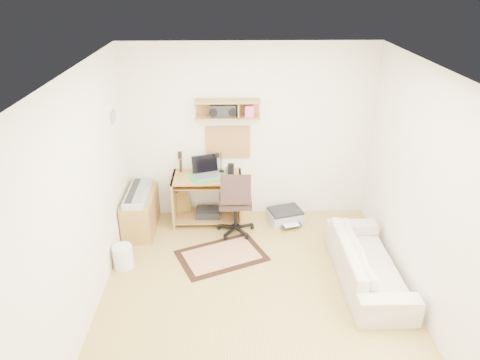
{
  "coord_description": "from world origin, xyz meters",
  "views": [
    {
      "loc": [
        -0.29,
        -4.17,
        3.47
      ],
      "look_at": [
        -0.15,
        1.05,
        1.0
      ],
      "focal_mm": 33.62,
      "sensor_mm": 36.0,
      "label": 1
    }
  ],
  "objects_px": {
    "task_chair": "(235,201)",
    "cabinet": "(140,212)",
    "printer": "(285,216)",
    "sofa": "(369,256)",
    "desk": "(207,199)"
  },
  "relations": [
    {
      "from": "cabinet",
      "to": "sofa",
      "type": "relative_size",
      "value": 0.51
    },
    {
      "from": "task_chair",
      "to": "cabinet",
      "type": "relative_size",
      "value": 1.12
    },
    {
      "from": "task_chair",
      "to": "sofa",
      "type": "xyz_separation_m",
      "value": [
        1.58,
        -1.14,
        -0.16
      ]
    },
    {
      "from": "cabinet",
      "to": "printer",
      "type": "xyz_separation_m",
      "value": [
        2.13,
        0.16,
        -0.19
      ]
    },
    {
      "from": "desk",
      "to": "printer",
      "type": "relative_size",
      "value": 2.05
    },
    {
      "from": "task_chair",
      "to": "cabinet",
      "type": "distance_m",
      "value": 1.4
    },
    {
      "from": "task_chair",
      "to": "sofa",
      "type": "relative_size",
      "value": 0.58
    },
    {
      "from": "task_chair",
      "to": "sofa",
      "type": "height_order",
      "value": "task_chair"
    },
    {
      "from": "desk",
      "to": "printer",
      "type": "height_order",
      "value": "desk"
    },
    {
      "from": "desk",
      "to": "cabinet",
      "type": "height_order",
      "value": "desk"
    },
    {
      "from": "printer",
      "to": "sofa",
      "type": "xyz_separation_m",
      "value": [
        0.83,
        -1.44,
        0.26
      ]
    },
    {
      "from": "task_chair",
      "to": "printer",
      "type": "height_order",
      "value": "task_chair"
    },
    {
      "from": "cabinet",
      "to": "desk",
      "type": "bearing_deg",
      "value": 11.33
    },
    {
      "from": "printer",
      "to": "sofa",
      "type": "height_order",
      "value": "sofa"
    },
    {
      "from": "printer",
      "to": "sofa",
      "type": "bearing_deg",
      "value": -75.88
    }
  ]
}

